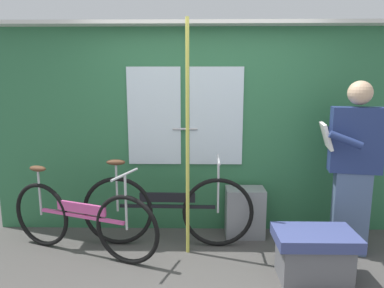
{
  "coord_description": "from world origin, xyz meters",
  "views": [
    {
      "loc": [
        -0.06,
        -2.81,
        1.75
      ],
      "look_at": [
        -0.11,
        0.57,
        1.13
      ],
      "focal_mm": 32.53,
      "sensor_mm": 36.0,
      "label": 1
    }
  ],
  "objects_px": {
    "passenger_reading_newspaper": "(353,165)",
    "trash_bin_by_wall": "(245,212)",
    "bench_seat_corner": "(314,254)",
    "bicycle_near_door": "(81,219)",
    "bicycle_leaning_behind": "(167,210)",
    "handrail_pole": "(188,141)"
  },
  "relations": [
    {
      "from": "handrail_pole",
      "to": "bench_seat_corner",
      "type": "distance_m",
      "value": 1.53
    },
    {
      "from": "bicycle_leaning_behind",
      "to": "bicycle_near_door",
      "type": "bearing_deg",
      "value": -164.81
    },
    {
      "from": "trash_bin_by_wall",
      "to": "bicycle_leaning_behind",
      "type": "bearing_deg",
      "value": -163.98
    },
    {
      "from": "passenger_reading_newspaper",
      "to": "bicycle_near_door",
      "type": "bearing_deg",
      "value": 13.21
    },
    {
      "from": "passenger_reading_newspaper",
      "to": "bench_seat_corner",
      "type": "relative_size",
      "value": 2.5
    },
    {
      "from": "bicycle_leaning_behind",
      "to": "handrail_pole",
      "type": "xyz_separation_m",
      "value": [
        0.23,
        -0.15,
        0.76
      ]
    },
    {
      "from": "bicycle_near_door",
      "to": "bench_seat_corner",
      "type": "bearing_deg",
      "value": 9.17
    },
    {
      "from": "trash_bin_by_wall",
      "to": "bench_seat_corner",
      "type": "height_order",
      "value": "trash_bin_by_wall"
    },
    {
      "from": "passenger_reading_newspaper",
      "to": "bench_seat_corner",
      "type": "bearing_deg",
      "value": 56.52
    },
    {
      "from": "passenger_reading_newspaper",
      "to": "handrail_pole",
      "type": "distance_m",
      "value": 1.66
    },
    {
      "from": "bicycle_leaning_behind",
      "to": "bench_seat_corner",
      "type": "relative_size",
      "value": 2.6
    },
    {
      "from": "bicycle_leaning_behind",
      "to": "trash_bin_by_wall",
      "type": "height_order",
      "value": "bicycle_leaning_behind"
    },
    {
      "from": "trash_bin_by_wall",
      "to": "handrail_pole",
      "type": "distance_m",
      "value": 1.16
    },
    {
      "from": "bicycle_near_door",
      "to": "handrail_pole",
      "type": "relative_size",
      "value": 0.71
    },
    {
      "from": "bicycle_near_door",
      "to": "bench_seat_corner",
      "type": "height_order",
      "value": "bicycle_near_door"
    },
    {
      "from": "bicycle_near_door",
      "to": "bicycle_leaning_behind",
      "type": "xyz_separation_m",
      "value": [
        0.85,
        0.21,
        0.03
      ]
    },
    {
      "from": "bench_seat_corner",
      "to": "bicycle_near_door",
      "type": "bearing_deg",
      "value": 169.1
    },
    {
      "from": "passenger_reading_newspaper",
      "to": "handrail_pole",
      "type": "height_order",
      "value": "handrail_pole"
    },
    {
      "from": "bicycle_leaning_behind",
      "to": "handrail_pole",
      "type": "bearing_deg",
      "value": -32.74
    },
    {
      "from": "trash_bin_by_wall",
      "to": "handrail_pole",
      "type": "height_order",
      "value": "handrail_pole"
    },
    {
      "from": "bicycle_near_door",
      "to": "handrail_pole",
      "type": "xyz_separation_m",
      "value": [
        1.07,
        0.05,
        0.79
      ]
    },
    {
      "from": "passenger_reading_newspaper",
      "to": "trash_bin_by_wall",
      "type": "bearing_deg",
      "value": -8.65
    }
  ]
}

